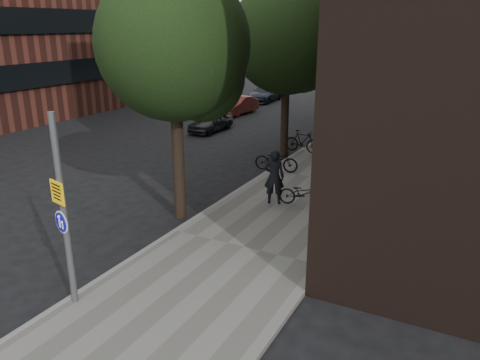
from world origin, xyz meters
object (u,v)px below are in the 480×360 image
Objects in this scene: pedestrian at (274,177)px; parked_bike_facade_near at (303,193)px; signpost at (64,212)px; parked_car_near at (211,121)px.

pedestrian is 1.10m from parked_bike_facade_near.
signpost is 2.57× the size of parked_bike_facade_near.
pedestrian is at bearing 94.17° from parked_bike_facade_near.
signpost is 17.61m from parked_car_near.
parked_car_near reaches higher than parked_bike_facade_near.
parked_car_near is (-7.85, 8.96, -0.48)m from pedestrian.
signpost reaches higher than parked_bike_facade_near.
parked_bike_facade_near is (0.94, 0.26, -0.50)m from pedestrian.
parked_bike_facade_near is 12.36m from parked_car_near.
parked_car_near is at bearing -67.81° from pedestrian.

